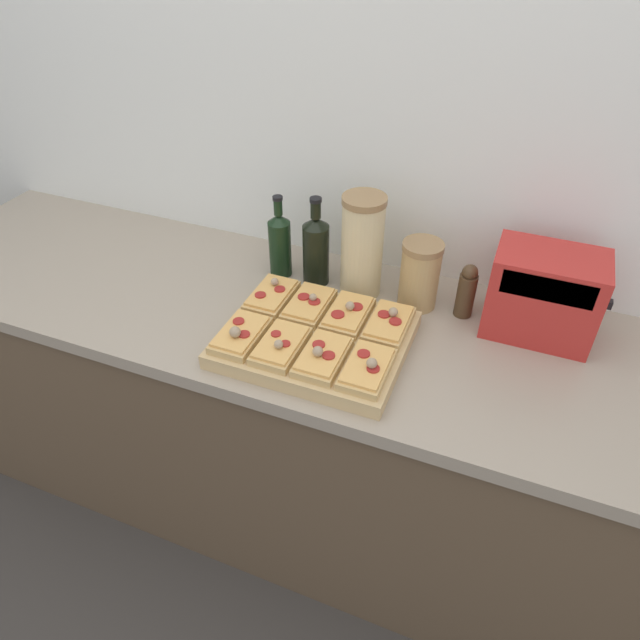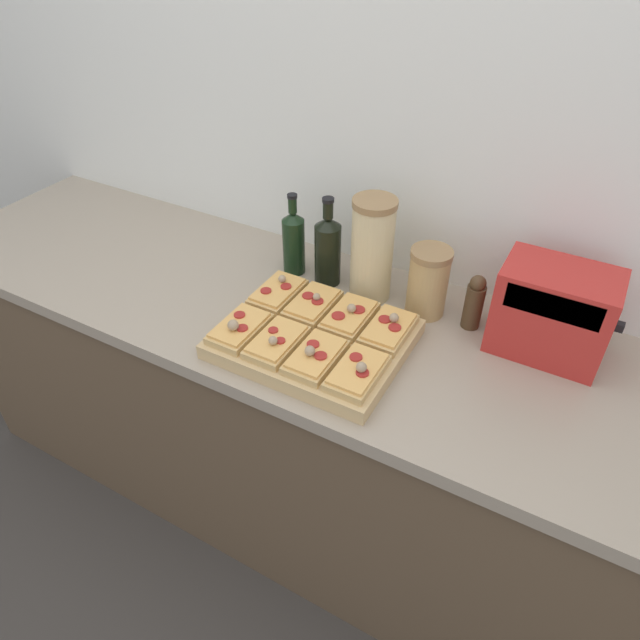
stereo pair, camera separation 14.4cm
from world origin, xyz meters
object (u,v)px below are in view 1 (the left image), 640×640
(pepper_mill, at_px, (466,291))
(grain_jar_short, at_px, (420,275))
(grain_jar_tall, at_px, (362,246))
(cutting_board, at_px, (316,339))
(toaster_oven, at_px, (544,295))
(olive_oil_bottle, at_px, (280,243))
(wine_bottle, at_px, (316,249))

(pepper_mill, bearing_deg, grain_jar_short, 180.00)
(grain_jar_tall, relative_size, grain_jar_short, 1.53)
(cutting_board, height_order, pepper_mill, pepper_mill)
(grain_jar_short, xyz_separation_m, toaster_oven, (0.32, -0.00, 0.02))
(pepper_mill, bearing_deg, toaster_oven, -0.26)
(olive_oil_bottle, distance_m, pepper_mill, 0.54)
(cutting_board, xyz_separation_m, olive_oil_bottle, (-0.22, 0.27, 0.08))
(grain_jar_tall, relative_size, pepper_mill, 1.88)
(grain_jar_tall, bearing_deg, olive_oil_bottle, 180.00)
(toaster_oven, bearing_deg, wine_bottle, 179.92)
(olive_oil_bottle, xyz_separation_m, grain_jar_short, (0.42, 0.00, -0.01))
(cutting_board, xyz_separation_m, toaster_oven, (0.51, 0.27, 0.10))
(grain_jar_tall, bearing_deg, grain_jar_short, 0.00)
(wine_bottle, bearing_deg, toaster_oven, -0.08)
(grain_jar_short, xyz_separation_m, pepper_mill, (0.13, -0.00, -0.02))
(cutting_board, bearing_deg, wine_bottle, 111.90)
(olive_oil_bottle, distance_m, grain_jar_short, 0.42)
(wine_bottle, height_order, pepper_mill, wine_bottle)
(olive_oil_bottle, relative_size, grain_jar_short, 1.30)
(grain_jar_short, bearing_deg, toaster_oven, -0.15)
(wine_bottle, height_order, grain_jar_tall, grain_jar_tall)
(grain_jar_tall, relative_size, toaster_oven, 1.02)
(grain_jar_short, bearing_deg, pepper_mill, -0.00)
(cutting_board, bearing_deg, grain_jar_short, 54.32)
(grain_jar_short, bearing_deg, olive_oil_bottle, -180.00)
(wine_bottle, height_order, toaster_oven, wine_bottle)
(toaster_oven, bearing_deg, pepper_mill, 179.74)
(grain_jar_tall, height_order, pepper_mill, grain_jar_tall)
(wine_bottle, bearing_deg, grain_jar_tall, 0.00)
(pepper_mill, bearing_deg, cutting_board, -140.08)
(olive_oil_bottle, relative_size, toaster_oven, 0.87)
(pepper_mill, distance_m, toaster_oven, 0.19)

